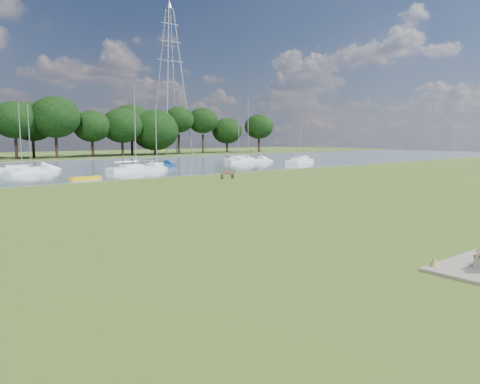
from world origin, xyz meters
TOP-DOWN VIEW (x-y plane):
  - ground at (0.00, 0.00)m, footprint 220.00×220.00m
  - river at (0.00, 42.00)m, footprint 220.00×40.00m
  - riverbank_bench at (12.74, 16.56)m, footprint 1.46×0.59m
  - kayak at (1.19, 24.00)m, footprint 3.21×1.31m
  - pylon at (38.63, 70.00)m, footprint 6.53×4.58m
  - sailboat_2 at (-0.80, 34.90)m, footprint 6.06×3.51m
  - sailboat_3 at (-0.65, 39.23)m, footprint 6.99×2.90m
  - sailboat_4 at (14.16, 33.37)m, footprint 6.22×3.71m
  - sailboat_5 at (36.63, 29.40)m, footprint 7.42×4.77m
  - sailboat_6 at (9.65, 30.28)m, footprint 7.04×2.52m
  - sailboat_7 at (34.78, 41.94)m, footprint 5.75×2.30m
  - sailboat_8 at (31.69, 35.88)m, footprint 7.45×3.03m

SIDE VIEW (x-z plane):
  - ground at x=0.00m, z-range 0.00..0.00m
  - river at x=0.00m, z-range -0.05..0.05m
  - kayak at x=1.19m, z-range 0.05..0.36m
  - sailboat_7 at x=34.78m, z-range -2.85..3.72m
  - riverbank_bench at x=12.74m, z-range 0.00..0.88m
  - sailboat_2 at x=-0.80m, z-range -3.40..4.34m
  - sailboat_3 at x=-0.65m, z-range -3.52..4.53m
  - sailboat_4 at x=14.16m, z-range -3.59..4.60m
  - sailboat_8 at x=31.69m, z-range -4.48..5.53m
  - sailboat_5 at x=36.63m, z-range -4.29..5.41m
  - sailboat_6 at x=9.65m, z-range -4.37..5.51m
  - pylon at x=38.63m, z-range 3.89..36.81m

